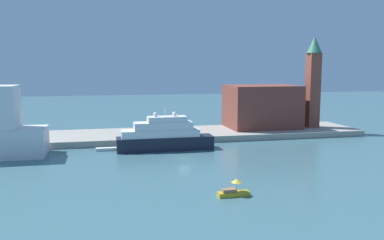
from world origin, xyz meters
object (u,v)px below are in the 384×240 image
at_px(work_barge, 108,149).
at_px(mooring_bollard, 178,136).
at_px(harbor_building, 262,106).
at_px(large_yacht, 164,137).
at_px(bell_tower, 313,78).
at_px(person_figure, 144,135).
at_px(small_motorboat, 233,191).
at_px(parked_car, 130,134).

relative_size(work_barge, mooring_bollard, 8.41).
bearing_deg(harbor_building, large_yacht, -149.78).
bearing_deg(work_barge, large_yacht, -9.37).
bearing_deg(large_yacht, harbor_building, 30.22).
xyz_separation_m(large_yacht, work_barge, (-12.91, 2.13, -2.84)).
distance_m(work_barge, bell_tower, 63.20).
height_order(large_yacht, harbor_building, harbor_building).
relative_size(harbor_building, person_figure, 11.12).
distance_m(harbor_building, mooring_bollard, 30.18).
height_order(small_motorboat, parked_car, parked_car).
xyz_separation_m(harbor_building, mooring_bollard, (-27.35, -11.33, -5.88)).
relative_size(work_barge, parked_car, 1.45).
distance_m(harbor_building, person_figure, 38.00).
height_order(work_barge, mooring_bollard, mooring_bollard).
bearing_deg(harbor_building, mooring_bollard, -157.50).
relative_size(bell_tower, parked_car, 6.84).
distance_m(bell_tower, person_figure, 53.14).
relative_size(bell_tower, mooring_bollard, 39.70).
bearing_deg(person_figure, small_motorboat, -78.27).
relative_size(large_yacht, bell_tower, 0.85).
height_order(work_barge, person_figure, person_figure).
bearing_deg(parked_car, mooring_bollard, -15.97).
bearing_deg(mooring_bollard, parked_car, 164.03).
height_order(small_motorboat, mooring_bollard, small_motorboat).
distance_m(small_motorboat, person_figure, 44.95).
relative_size(person_figure, mooring_bollard, 2.70).
height_order(work_barge, parked_car, parked_car).
bearing_deg(mooring_bollard, small_motorboat, -89.45).
distance_m(small_motorboat, mooring_bollard, 43.38).
xyz_separation_m(large_yacht, bell_tower, (46.76, 15.71, 12.96)).
bearing_deg(bell_tower, work_barge, -167.18).
xyz_separation_m(person_figure, mooring_bollard, (8.72, -0.61, -0.51)).
relative_size(large_yacht, harbor_building, 1.12).
relative_size(small_motorboat, harbor_building, 0.24).
bearing_deg(person_figure, mooring_bollard, -4.01).
bearing_deg(small_motorboat, large_yacht, 98.10).
distance_m(work_barge, person_figure, 10.85).
height_order(parked_car, person_figure, person_figure).
bearing_deg(bell_tower, small_motorboat, -128.82).
bearing_deg(person_figure, work_barge, -146.80).
distance_m(large_yacht, harbor_building, 37.39).
xyz_separation_m(harbor_building, person_figure, (-36.06, -10.72, -5.37)).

